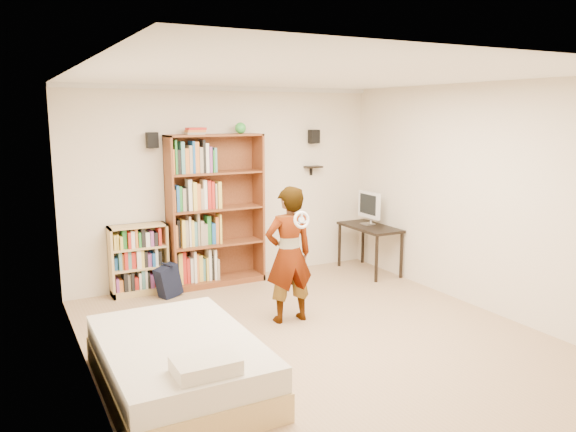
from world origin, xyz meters
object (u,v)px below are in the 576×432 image
computer_desk (369,249)px  person (289,255)px  daybed (178,357)px  low_bookshelf (139,260)px  tall_bookshelf (216,211)px

computer_desk → person: bearing=-148.6°
computer_desk → daybed: size_ratio=0.54×
low_bookshelf → daybed: (-0.31, -2.75, -0.18)m
tall_bookshelf → person: 1.75m
daybed → low_bookshelf: bearing=83.6°
low_bookshelf → person: 2.21m
tall_bookshelf → low_bookshelf: size_ratio=2.24×
low_bookshelf → daybed: bearing=-96.4°
daybed → person: 1.93m
low_bookshelf → daybed: 2.77m
low_bookshelf → tall_bookshelf: bearing=-2.8°
low_bookshelf → computer_desk: low_bookshelf is taller
low_bookshelf → daybed: size_ratio=0.48×
tall_bookshelf → daybed: 3.12m
daybed → tall_bookshelf: bearing=63.1°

